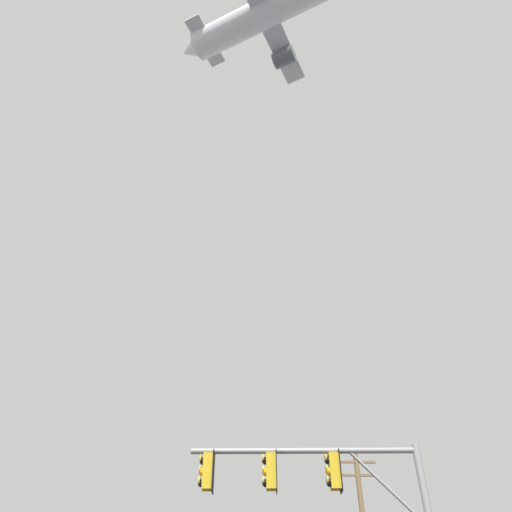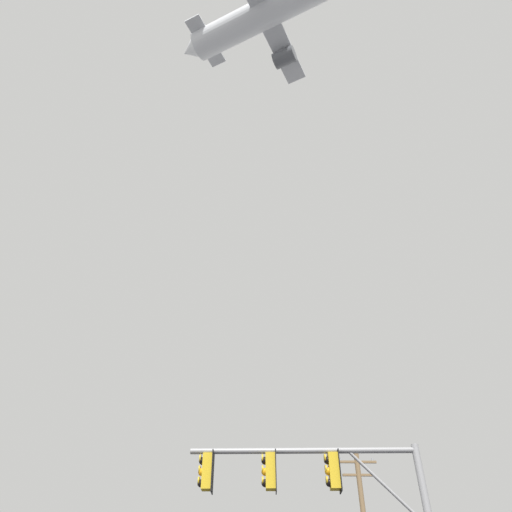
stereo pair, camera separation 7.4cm
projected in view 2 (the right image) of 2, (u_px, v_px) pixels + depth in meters
The scene contains 2 objects.
signal_pole_near at pixel (328, 497), 12.47m from camera, with size 6.21×0.60×5.85m.
airplane at pixel (270, 11), 50.17m from camera, with size 20.24×15.63×5.88m.
Camera 2 is at (0.06, -5.63, 1.71)m, focal length 34.07 mm.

